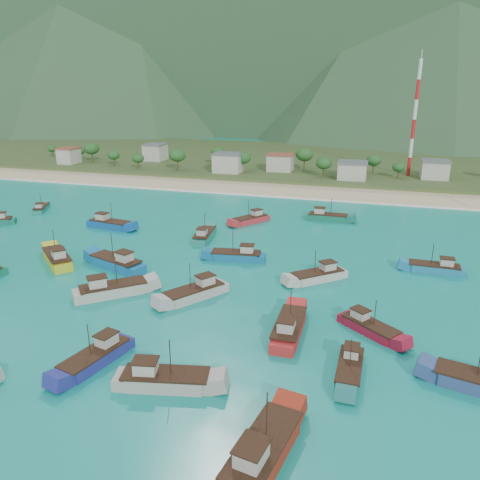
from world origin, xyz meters
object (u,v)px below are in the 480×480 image
(boat_11, at_px, (195,293))
(boat_22, at_px, (327,218))
(boat_14, at_px, (369,328))
(boat_2, at_px, (435,269))
(boat_6, at_px, (350,369))
(boat_23, at_px, (112,290))
(boat_28, at_px, (251,220))
(boat_9, at_px, (96,358))
(boat_26, at_px, (57,259))
(boat_20, at_px, (41,209))
(boat_7, at_px, (164,380))
(boat_4, at_px, (110,224))
(boat_29, at_px, (237,256))
(radio_tower, at_px, (414,119))
(boat_5, at_px, (117,263))
(boat_15, at_px, (262,454))
(boat_10, at_px, (204,236))
(boat_12, at_px, (289,329))
(boat_18, at_px, (318,276))

(boat_11, relative_size, boat_22, 1.03)
(boat_14, relative_size, boat_22, 0.85)
(boat_2, xyz_separation_m, boat_6, (-12.70, -36.46, -0.07))
(boat_23, xyz_separation_m, boat_28, (10.57, 46.66, -0.17))
(boat_9, bearing_deg, boat_26, -32.72)
(boat_9, xyz_separation_m, boat_22, (19.86, 71.71, 0.03))
(boat_9, height_order, boat_20, boat_9)
(boat_7, bearing_deg, boat_11, -179.05)
(boat_4, bearing_deg, boat_29, 79.57)
(boat_28, bearing_deg, radio_tower, -86.02)
(boat_4, relative_size, boat_7, 1.02)
(boat_14, relative_size, boat_29, 0.83)
(boat_5, height_order, boat_7, boat_5)
(boat_5, bearing_deg, boat_15, -116.37)
(boat_5, bearing_deg, boat_20, 72.52)
(boat_10, xyz_separation_m, boat_28, (6.38, 15.56, -0.03))
(boat_7, xyz_separation_m, boat_12, (11.27, 15.40, 0.04))
(boat_5, bearing_deg, boat_26, 113.93)
(boat_7, relative_size, boat_20, 1.30)
(boat_18, bearing_deg, radio_tower, -52.21)
(boat_6, distance_m, boat_7, 21.58)
(boat_6, distance_m, boat_11, 28.76)
(boat_29, bearing_deg, boat_18, -116.61)
(boat_15, bearing_deg, boat_26, 152.98)
(boat_2, relative_size, boat_20, 1.13)
(boat_11, bearing_deg, boat_6, -174.81)
(boat_15, height_order, boat_28, boat_15)
(boat_29, bearing_deg, boat_11, 167.02)
(boat_2, relative_size, boat_23, 0.89)
(radio_tower, relative_size, boat_22, 3.66)
(boat_20, height_order, boat_22, boat_22)
(boat_2, bearing_deg, boat_10, 84.60)
(boat_20, distance_m, boat_29, 64.72)
(boat_14, distance_m, boat_18, 18.50)
(radio_tower, height_order, boat_22, radio_tower)
(boat_18, xyz_separation_m, boat_22, (-2.77, 38.40, 0.03))
(boat_28, bearing_deg, boat_26, 86.92)
(boat_10, bearing_deg, boat_12, -61.11)
(boat_14, height_order, boat_18, boat_18)
(boat_28, bearing_deg, boat_11, 127.71)
(boat_4, bearing_deg, boat_18, 79.66)
(boat_9, bearing_deg, radio_tower, -93.74)
(boat_7, xyz_separation_m, boat_14, (21.76, 19.13, -0.17))
(boat_14, xyz_separation_m, boat_18, (-9.07, 16.12, 0.11))
(radio_tower, height_order, boat_5, radio_tower)
(boat_7, relative_size, boat_26, 1.04)
(boat_10, relative_size, boat_15, 0.84)
(radio_tower, distance_m, boat_20, 122.55)
(boat_9, xyz_separation_m, boat_28, (2.06, 64.41, -0.02))
(boat_7, distance_m, boat_11, 23.17)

